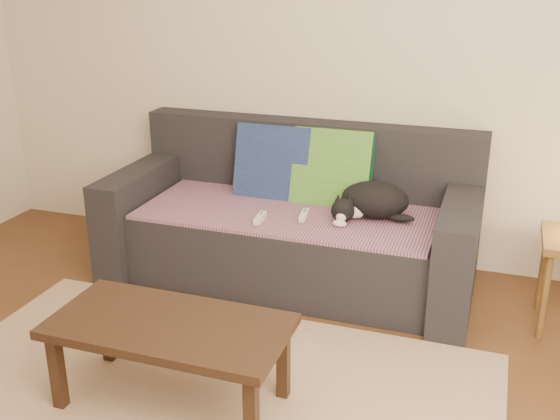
{
  "coord_description": "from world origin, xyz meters",
  "views": [
    {
      "loc": [
        1.09,
        -1.83,
        1.74
      ],
      "look_at": [
        0.05,
        1.2,
        0.55
      ],
      "focal_mm": 42.0,
      "sensor_mm": 36.0,
      "label": 1
    }
  ],
  "objects": [
    {
      "name": "back_wall",
      "position": [
        0.0,
        2.0,
        1.3
      ],
      "size": [
        4.5,
        0.04,
        2.6
      ],
      "primitive_type": "cube",
      "color": "beige",
      "rests_on": "ground"
    },
    {
      "name": "sofa",
      "position": [
        0.0,
        1.57,
        0.31
      ],
      "size": [
        2.1,
        0.94,
        0.87
      ],
      "color": "#232328",
      "rests_on": "ground"
    },
    {
      "name": "throw_blanket",
      "position": [
        0.0,
        1.48,
        0.43
      ],
      "size": [
        1.66,
        0.74,
        0.02
      ],
      "primitive_type": "cube",
      "color": "#4E2C53",
      "rests_on": "sofa"
    },
    {
      "name": "cushion_navy",
      "position": [
        -0.18,
        1.74,
        0.63
      ],
      "size": [
        0.46,
        0.23,
        0.47
      ],
      "primitive_type": "cube",
      "rotation": [
        -0.26,
        0.0,
        0.0
      ],
      "color": "#0F2043",
      "rests_on": "throw_blanket"
    },
    {
      "name": "cushion_green",
      "position": [
        0.19,
        1.74,
        0.63
      ],
      "size": [
        0.46,
        0.25,
        0.48
      ],
      "primitive_type": "cube",
      "rotation": [
        -0.31,
        0.0,
        0.0
      ],
      "color": "#0B4B2F",
      "rests_on": "throw_blanket"
    },
    {
      "name": "cat",
      "position": [
        0.47,
        1.54,
        0.53
      ],
      "size": [
        0.46,
        0.39,
        0.2
      ],
      "rotation": [
        0.0,
        0.0,
        0.17
      ],
      "color": "black",
      "rests_on": "throw_blanket"
    },
    {
      "name": "wii_remote_a",
      "position": [
        -0.1,
        1.29,
        0.46
      ],
      "size": [
        0.05,
        0.15,
        0.03
      ],
      "primitive_type": "cube",
      "rotation": [
        0.0,
        0.0,
        1.66
      ],
      "color": "white",
      "rests_on": "throw_blanket"
    },
    {
      "name": "wii_remote_b",
      "position": [
        0.12,
        1.41,
        0.46
      ],
      "size": [
        0.05,
        0.15,
        0.03
      ],
      "primitive_type": "cube",
      "rotation": [
        0.0,
        0.0,
        1.69
      ],
      "color": "white",
      "rests_on": "throw_blanket"
    },
    {
      "name": "rug",
      "position": [
        0.0,
        0.15,
        0.01
      ],
      "size": [
        2.5,
        1.8,
        0.01
      ],
      "primitive_type": "cube",
      "color": "tan",
      "rests_on": "ground"
    },
    {
      "name": "coffee_table",
      "position": [
        -0.09,
        0.23,
        0.34
      ],
      "size": [
        0.98,
        0.49,
        0.39
      ],
      "color": "#311B13",
      "rests_on": "rug"
    }
  ]
}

